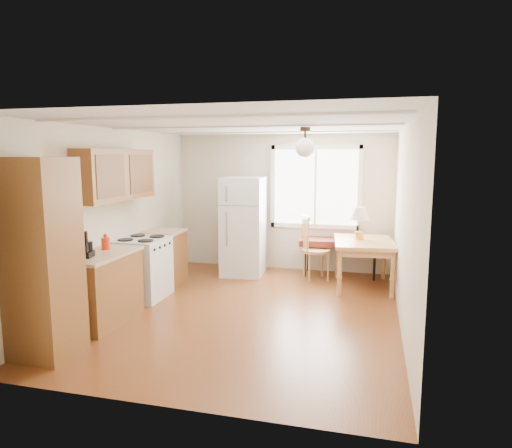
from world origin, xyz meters
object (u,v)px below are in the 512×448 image
(bench, at_px, (340,243))
(dining_table, at_px, (364,247))
(refrigerator, at_px, (243,226))
(chair, at_px, (310,243))

(bench, xyz_separation_m, dining_table, (0.41, -0.62, 0.08))
(refrigerator, bearing_deg, bench, 7.42)
(refrigerator, height_order, chair, refrigerator)
(refrigerator, height_order, bench, refrigerator)
(refrigerator, xyz_separation_m, bench, (1.69, 0.33, -0.29))
(dining_table, relative_size, chair, 1.19)
(refrigerator, bearing_deg, chair, -5.17)
(refrigerator, xyz_separation_m, dining_table, (2.10, -0.29, -0.21))
(bench, height_order, dining_table, dining_table)
(bench, distance_m, dining_table, 0.75)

